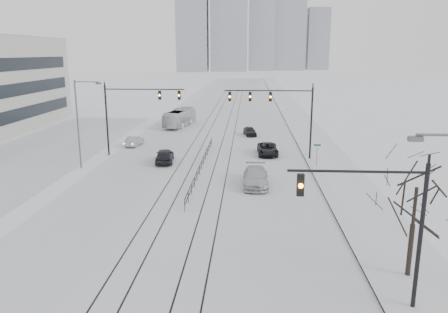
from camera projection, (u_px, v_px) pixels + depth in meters
road at (221, 123)px, 73.39m from camera, size 22.00×260.00×0.02m
sidewalk_east at (302, 123)px, 72.62m from camera, size 5.00×260.00×0.16m
curb at (287, 123)px, 72.76m from camera, size 0.10×260.00×0.12m
parking_strip at (34, 156)px, 50.22m from camera, size 14.00×60.00×0.03m
tram_rails at (210, 149)px, 53.97m from camera, size 5.30×180.00×0.01m
skyline at (251, 21)px, 273.38m from camera, size 96.00×48.00×72.00m
traffic_mast_near at (385, 216)px, 19.29m from camera, size 6.10×0.37×7.00m
traffic_mast_ne at (281, 108)px, 47.32m from camera, size 9.60×0.37×8.00m
traffic_mast_nw at (132, 107)px, 49.26m from camera, size 9.10×0.37×8.00m
street_light_west at (80, 118)px, 43.73m from camera, size 2.73×0.25×9.00m
bare_tree at (416, 197)px, 22.09m from camera, size 4.40×4.40×6.10m
median_fence at (202, 165)px, 44.14m from camera, size 0.06×24.00×1.00m
street_sign at (317, 152)px, 45.17m from camera, size 0.70×0.06×2.40m
sedan_sb_inner at (165, 156)px, 46.97m from camera, size 2.34×4.75×1.56m
sedan_sb_outer at (134, 141)px, 55.45m from camera, size 1.72×3.90×1.24m
sedan_nb_front at (268, 149)px, 50.57m from camera, size 2.39×4.96×1.36m
sedan_nb_right at (256, 177)px, 38.83m from camera, size 2.23×5.43×1.57m
sedan_nb_far at (250, 131)px, 62.34m from camera, size 2.19×3.88×1.25m
box_truck at (180, 118)px, 70.01m from camera, size 4.06×10.09×2.74m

